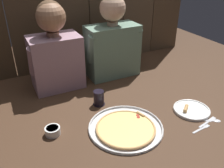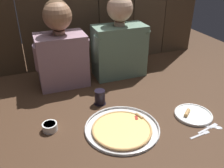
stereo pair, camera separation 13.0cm
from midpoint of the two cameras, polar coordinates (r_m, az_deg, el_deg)
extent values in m
plane|color=#422B1C|center=(1.45, -0.55, -7.98)|extent=(3.20, 3.20, 0.00)
cylinder|color=silver|center=(1.36, 0.49, -10.44)|extent=(0.42, 0.42, 0.01)
torus|color=silver|center=(1.36, 0.49, -10.18)|extent=(0.42, 0.42, 0.01)
cylinder|color=#B23823|center=(1.35, 0.46, -10.68)|extent=(0.33, 0.33, 0.00)
cylinder|color=#F4D170|center=(1.35, 0.46, -10.51)|extent=(0.31, 0.31, 0.01)
torus|color=tan|center=(1.35, 0.46, -10.51)|extent=(0.33, 0.33, 0.01)
cube|color=#EABC56|center=(1.43, 3.32, -8.02)|extent=(0.08, 0.07, 0.01)
cylinder|color=tan|center=(1.45, 4.24, -7.31)|extent=(0.04, 0.06, 0.02)
cylinder|color=#A3281E|center=(1.42, 3.66, -7.95)|extent=(0.02, 0.02, 0.00)
cylinder|color=#A3281E|center=(1.44, 3.52, -7.47)|extent=(0.02, 0.02, 0.00)
cylinder|color=white|center=(1.56, 16.06, -6.03)|extent=(0.22, 0.22, 0.01)
torus|color=white|center=(1.55, 16.09, -5.84)|extent=(0.22, 0.22, 0.01)
cylinder|color=tan|center=(1.53, 14.79, -5.66)|extent=(0.07, 0.06, 0.02)
cylinder|color=black|center=(1.57, -5.48, -4.74)|extent=(0.08, 0.08, 0.01)
cylinder|color=black|center=(1.54, -5.56, -3.24)|extent=(0.07, 0.07, 0.09)
cylinder|color=white|center=(1.37, -16.56, -10.69)|extent=(0.08, 0.08, 0.04)
cylinder|color=#B23823|center=(1.36, -16.63, -10.33)|extent=(0.07, 0.07, 0.02)
cube|color=silver|center=(1.41, 17.40, -10.42)|extent=(0.10, 0.02, 0.01)
cube|color=silver|center=(1.46, 19.13, -9.44)|extent=(0.04, 0.02, 0.01)
cube|color=silver|center=(1.47, 18.65, -9.06)|extent=(0.10, 0.03, 0.01)
cube|color=silver|center=(1.52, 20.31, -7.88)|extent=(0.06, 0.03, 0.00)
cube|color=silver|center=(1.50, 18.85, -8.22)|extent=(0.09, 0.06, 0.01)
ellipsoid|color=silver|center=(1.52, 21.39, -8.07)|extent=(0.05, 0.05, 0.01)
cube|color=gray|center=(1.75, -15.13, 4.93)|extent=(0.34, 0.23, 0.38)
cylinder|color=#9E7051|center=(1.68, -16.01, 11.27)|extent=(0.08, 0.08, 0.03)
sphere|color=#9E7051|center=(1.66, -16.54, 14.92)|extent=(0.19, 0.19, 0.19)
sphere|color=brown|center=(1.67, -16.71, 15.49)|extent=(0.18, 0.18, 0.18)
cylinder|color=gray|center=(1.68, -20.11, 5.16)|extent=(0.08, 0.14, 0.22)
cylinder|color=gray|center=(1.73, -10.15, 7.17)|extent=(0.08, 0.12, 0.22)
cube|color=slate|center=(1.87, -1.88, 7.79)|extent=(0.39, 0.21, 0.40)
cylinder|color=#DBAD8E|center=(1.81, -1.99, 14.12)|extent=(0.08, 0.08, 0.03)
sphere|color=#DBAD8E|center=(1.78, -2.05, 17.51)|extent=(0.19, 0.19, 0.19)
sphere|color=brown|center=(1.79, -2.26, 18.03)|extent=(0.17, 0.17, 0.17)
cylinder|color=slate|center=(1.75, -6.67, 8.23)|extent=(0.08, 0.13, 0.23)
cylinder|color=slate|center=(1.90, 3.55, 9.93)|extent=(0.08, 0.13, 0.23)
cube|color=#483624|center=(1.93, -21.52, 17.50)|extent=(0.31, 0.03, 1.10)
camera|label=1|loc=(0.06, -92.61, -1.42)|focal=38.63mm
camera|label=2|loc=(0.06, 87.39, 1.42)|focal=38.63mm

